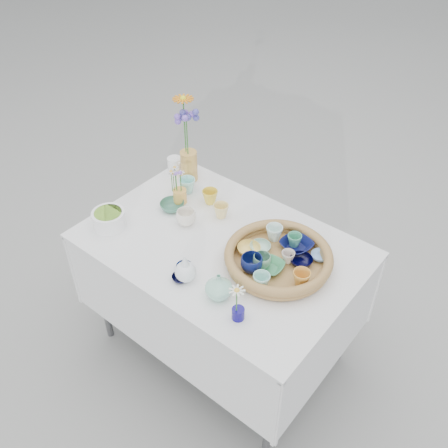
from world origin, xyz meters
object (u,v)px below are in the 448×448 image
Objects in this scene: display_table at (222,345)px; wicker_tray at (278,258)px; tall_vase_yellow at (189,166)px; bud_vase_seafoam at (219,286)px.

display_table is 0.85m from wicker_tray.
wicker_tray is 0.79m from tall_vase_yellow.
bud_vase_seafoam is (-0.09, -0.30, 0.02)m from wicker_tray.
wicker_tray is 4.05× the size of bud_vase_seafoam.
tall_vase_yellow is at bearing 161.57° from wicker_tray.
tall_vase_yellow is at bearing 147.33° from display_table.
tall_vase_yellow is (-0.75, 0.25, 0.05)m from wicker_tray.
tall_vase_yellow reaches higher than display_table.
wicker_tray is at bearing -18.43° from tall_vase_yellow.
bud_vase_seafoam is at bearing -52.55° from display_table.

